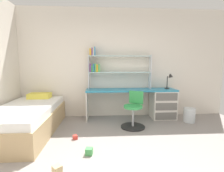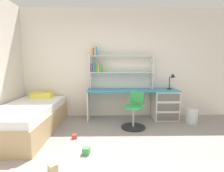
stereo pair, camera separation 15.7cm
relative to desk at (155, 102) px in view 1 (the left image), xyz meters
The scene contains 10 objects.
room_shell 2.64m from the desk, 155.19° to the right, with size 5.84×6.15×2.77m.
desk is the anchor object (origin of this frame).
bookshelf_hutch 1.42m from the desk, behind, with size 1.58×0.22×1.04m.
desk_lamp 0.69m from the desk, ahead, with size 0.20×0.17×0.38m.
swivel_chair 0.89m from the desk, 137.67° to the right, with size 0.52×0.52×0.78m.
bed_platform 2.94m from the desk, 164.63° to the right, with size 1.08×2.10×0.67m.
waste_bin 0.86m from the desk, 25.34° to the right, with size 0.26×0.26×0.34m, color silver.
toy_block_natural_0 2.88m from the desk, 131.98° to the right, with size 0.10×0.10×0.10m, color tan.
toy_block_red_1 2.19m from the desk, 148.15° to the right, with size 0.07×0.07×0.07m, color red.
toy_block_green_2 2.32m from the desk, 132.20° to the right, with size 0.10×0.10×0.10m, color #479E51.
Camera 1 is at (-0.37, -1.85, 1.36)m, focal length 27.32 mm.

